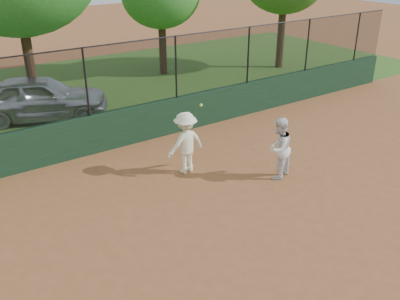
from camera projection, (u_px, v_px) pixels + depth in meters
ground at (228, 248)px, 9.30m from camera, size 80.00×80.00×0.00m
back_wall at (107, 131)px, 13.52m from camera, size 26.00×0.20×1.20m
grass_strip at (48, 98)px, 18.25m from camera, size 36.00×12.00×0.01m
parked_car at (40, 98)px, 15.81m from camera, size 5.02×3.58×1.59m
player_second at (279, 148)px, 11.78m from camera, size 0.99×0.87×1.69m
player_main at (186, 143)px, 12.06m from camera, size 1.16×0.74×2.03m
fence_assembly at (101, 79)px, 12.82m from camera, size 26.00×0.06×2.00m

